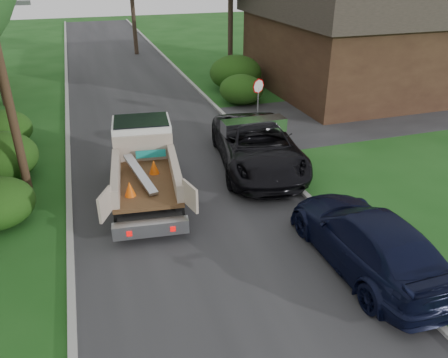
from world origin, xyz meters
TOP-DOWN VIEW (x-y plane):
  - ground at (0.00, 0.00)m, footprint 120.00×120.00m
  - road at (0.00, 10.00)m, footprint 8.00×90.00m
  - side_street at (12.00, 9.00)m, footprint 16.00×7.00m
  - curb_left at (-4.10, 10.00)m, footprint 0.20×90.00m
  - curb_right at (4.10, 10.00)m, footprint 0.20×90.00m
  - stop_sign at (5.20, 9.00)m, footprint 0.71×0.32m
  - house_right at (13.00, 14.00)m, footprint 9.72×12.96m
  - hedge_left_c at (-6.80, 10.00)m, footprint 2.60×2.60m
  - hedge_right_a at (5.80, 13.00)m, footprint 2.60×2.60m
  - hedge_right_b at (6.50, 16.00)m, footprint 3.38×3.38m
  - flatbed_truck at (-1.29, 4.10)m, footprint 3.19×6.28m
  - black_pickup at (3.37, 4.50)m, footprint 4.18×7.12m
  - navy_suv at (3.80, -2.50)m, footprint 2.37×5.78m

SIDE VIEW (x-z plane):
  - ground at x=0.00m, z-range 0.00..0.00m
  - road at x=0.00m, z-range -0.01..0.01m
  - side_street at x=12.00m, z-range 0.00..0.02m
  - curb_left at x=-4.10m, z-range 0.00..0.12m
  - curb_right at x=4.10m, z-range 0.00..0.12m
  - navy_suv at x=3.80m, z-range 0.00..1.68m
  - hedge_left_c at x=-6.80m, z-range 0.00..1.70m
  - hedge_right_a at x=5.80m, z-range 0.00..1.70m
  - black_pickup at x=3.37m, z-range 0.00..1.86m
  - hedge_right_b at x=6.50m, z-range 0.00..2.21m
  - flatbed_truck at x=-1.29m, z-range 0.10..2.39m
  - stop_sign at x=5.20m, z-range 0.54..3.02m
  - house_right at x=13.00m, z-range 0.06..6.26m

